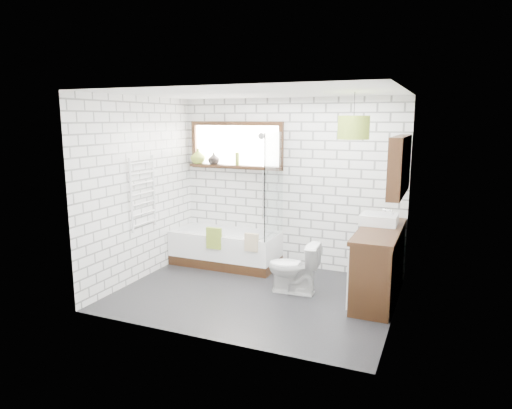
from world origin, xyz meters
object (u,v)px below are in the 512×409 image
at_px(basin, 379,219).
at_px(toilet, 293,268).
at_px(pendant, 354,127).
at_px(bathtub, 226,248).
at_px(vanity, 379,263).

distance_m(basin, toilet, 1.25).
bearing_deg(basin, pendant, -118.08).
distance_m(basin, pendant, 1.29).
distance_m(bathtub, toilet, 1.49).
height_order(vanity, pendant, pendant).
relative_size(vanity, toilet, 2.30).
height_order(bathtub, toilet, toilet).
height_order(bathtub, vanity, vanity).
xyz_separation_m(vanity, basin, (-0.06, 0.25, 0.50)).
distance_m(vanity, pendant, 1.71).
bearing_deg(pendant, bathtub, 161.32).
xyz_separation_m(bathtub, vanity, (2.34, -0.42, 0.18)).
bearing_deg(basin, vanity, -76.37).
height_order(bathtub, pendant, pendant).
xyz_separation_m(bathtub, pendant, (2.01, -0.68, 1.84)).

